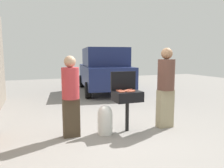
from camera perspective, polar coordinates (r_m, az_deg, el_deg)
The scene contains 19 objects.
ground_plane at distance 4.68m, azimuth 3.42°, elevation -13.17°, with size 24.00×24.00×0.00m, color gray.
bbq_grill at distance 4.65m, azimuth 4.15°, elevation -3.69°, with size 0.60×0.44×0.89m.
grill_lid_open at distance 4.79m, azimuth 3.06°, elevation 0.90°, with size 0.60×0.05×0.42m, color black.
hot_dog_0 at distance 4.62m, azimuth 4.03°, elevation -1.82°, with size 0.03×0.03×0.13m, color #C6593D.
hot_dog_1 at distance 4.59m, azimuth 2.57°, elevation -1.86°, with size 0.03×0.03×0.13m, color #AD4228.
hot_dog_2 at distance 4.69m, azimuth 4.11°, elevation -1.69°, with size 0.03×0.03×0.13m, color #C6593D.
hot_dog_3 at distance 4.67m, azimuth 1.87°, elevation -1.71°, with size 0.03×0.03×0.13m, color #C6593D.
hot_dog_4 at distance 4.56m, azimuth 5.49°, elevation -1.96°, with size 0.03×0.03×0.13m, color #B74C33.
hot_dog_5 at distance 4.54m, azimuth 3.57°, elevation -1.99°, with size 0.03×0.03×0.13m, color #C6593D.
hot_dog_6 at distance 4.51m, azimuth 5.01°, elevation -2.06°, with size 0.03×0.03×0.13m, color #C6593D.
hot_dog_7 at distance 4.55m, azimuth 2.18°, elevation -1.96°, with size 0.03×0.03×0.13m, color #C6593D.
hot_dog_8 at distance 4.45m, azimuth 2.74°, elevation -2.17°, with size 0.03×0.03×0.13m, color #C6593D.
hot_dog_9 at distance 4.79m, azimuth 4.70°, elevation -1.49°, with size 0.03×0.03×0.13m, color #AD4228.
hot_dog_10 at distance 4.63m, azimuth 5.29°, elevation -1.81°, with size 0.03×0.03×0.13m, color #B74C33.
hot_dog_11 at distance 4.67m, azimuth 5.48°, elevation -1.74°, with size 0.03×0.03×0.13m, color #B74C33.
propane_tank at distance 4.57m, azimuth -1.89°, elevation -9.45°, with size 0.32×0.32×0.62m.
person_left at distance 4.35m, azimuth -11.09°, elevation -2.55°, with size 0.35×0.35×1.66m.
person_right at distance 5.01m, azimuth 14.31°, elevation -0.22°, with size 0.39×0.39×1.84m.
parked_minivan at distance 9.91m, azimuth -2.26°, elevation 3.87°, with size 2.55×4.63×2.02m.
Camera 1 is at (-1.84, -3.98, 1.65)m, focal length 33.89 mm.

